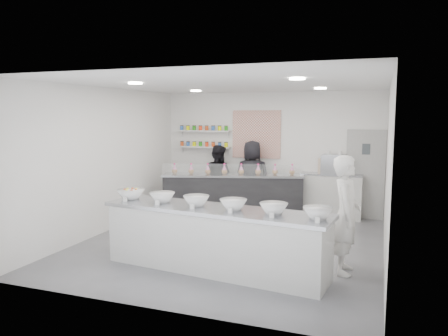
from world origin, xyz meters
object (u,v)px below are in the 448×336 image
Objects in this scene: staff_left at (218,178)px; prep_counter at (215,239)px; espresso_machine at (334,165)px; staff_right at (252,177)px; woman_prep at (346,215)px; back_bar at (233,196)px; espresso_ledge at (331,196)px.

prep_counter is at bearing 122.23° from staff_left.
espresso_machine is (1.38, 4.22, 0.78)m from prep_counter.
prep_counter is 2.02× the size of staff_right.
staff_left is at bearing 116.59° from prep_counter.
staff_right is (-1.94, -0.18, -0.37)m from espresso_machine.
woman_prep is (1.94, 0.60, 0.42)m from prep_counter.
back_bar is (-0.90, 3.53, 0.01)m from prep_counter.
espresso_machine is at bearing 78.43° from prep_counter.
woman_prep is at bearing -62.22° from back_bar.
espresso_ledge is 2.48× the size of espresso_machine.
espresso_ledge reaches higher than back_bar.
staff_right reaches higher than staff_left.
espresso_ledge is (1.32, 4.22, 0.03)m from prep_counter.
staff_left is at bearing -176.39° from espresso_machine.
espresso_machine is 1.99m from staff_right.
back_bar is 2.50m from espresso_machine.
staff_right reaches higher than espresso_ledge.
espresso_machine is 0.32× the size of staff_right.
prep_counter is 3.65m from back_bar.
prep_counter is at bearing -91.95° from back_bar.
woman_prep is 4.25m from staff_right.
espresso_ledge is 1.94m from staff_right.
woman_prep is 1.09× the size of staff_left.
prep_counter is 2.57× the size of espresso_ledge.
espresso_machine reaches higher than espresso_ledge.
espresso_machine is (0.05, 0.00, 0.75)m from espresso_ledge.
back_bar is 1.98× the size of staff_left.
prep_counter is 4.42m from espresso_ledge.
staff_left reaches higher than espresso_machine.
espresso_ledge reaches higher than prep_counter.
prep_counter is 2.07m from woman_prep.
espresso_ledge is at bearing 180.00° from espresso_machine.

